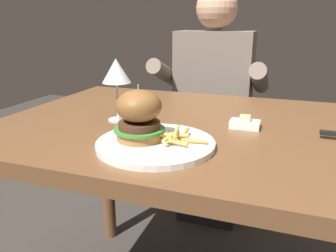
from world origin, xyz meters
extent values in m
cube|color=brown|center=(0.00, 0.00, 0.72)|extent=(1.16, 0.81, 0.04)
cylinder|color=brown|center=(-0.52, 0.34, 0.35)|extent=(0.06, 0.06, 0.70)
cylinder|color=white|center=(-0.05, -0.22, 0.75)|extent=(0.28, 0.28, 0.01)
cylinder|color=#9E6B38|center=(-0.09, -0.22, 0.77)|extent=(0.11, 0.11, 0.02)
cylinder|color=#38842D|center=(-0.09, -0.22, 0.78)|extent=(0.12, 0.12, 0.01)
cylinder|color=#4C2D1E|center=(-0.09, -0.22, 0.79)|extent=(0.10, 0.10, 0.02)
ellipsoid|color=brown|center=(-0.09, -0.22, 0.84)|extent=(0.11, 0.11, 0.07)
cylinder|color=#CCB78C|center=(-0.09, -0.22, 0.86)|extent=(0.00, 0.00, 0.05)
cylinder|color=#E0B251|center=(0.00, -0.20, 0.76)|extent=(0.05, 0.03, 0.01)
cylinder|color=#E0B251|center=(0.01, -0.21, 0.76)|extent=(0.05, 0.01, 0.01)
cylinder|color=#E0B251|center=(0.00, -0.19, 0.76)|extent=(0.05, 0.05, 0.01)
cylinder|color=#E0B251|center=(0.01, -0.23, 0.76)|extent=(0.06, 0.02, 0.01)
cylinder|color=gold|center=(0.01, -0.17, 0.77)|extent=(0.01, 0.06, 0.01)
cylinder|color=#EABC5B|center=(-0.01, -0.21, 0.77)|extent=(0.07, 0.02, 0.01)
cylinder|color=#EABC5B|center=(-0.01, -0.21, 0.77)|extent=(0.03, 0.05, 0.01)
cylinder|color=#EABC5B|center=(-0.01, -0.22, 0.77)|extent=(0.02, 0.07, 0.01)
cylinder|color=gold|center=(0.04, -0.20, 0.76)|extent=(0.06, 0.02, 0.01)
cylinder|color=#E0B251|center=(0.00, -0.21, 0.78)|extent=(0.02, 0.07, 0.01)
cylinder|color=#EABC5B|center=(-0.02, -0.20, 0.77)|extent=(0.03, 0.05, 0.01)
cylinder|color=silver|center=(-0.23, -0.05, 0.74)|extent=(0.06, 0.06, 0.00)
cylinder|color=silver|center=(-0.23, -0.05, 0.80)|extent=(0.01, 0.01, 0.11)
cone|color=silver|center=(-0.23, -0.05, 0.89)|extent=(0.08, 0.08, 0.07)
cube|color=black|center=(0.35, -0.02, 0.76)|extent=(0.06, 0.02, 0.01)
cube|color=white|center=(0.13, 0.00, 0.75)|extent=(0.08, 0.05, 0.02)
cube|color=#F4E58C|center=(0.13, 0.00, 0.77)|extent=(0.03, 0.02, 0.02)
cube|color=#282833|center=(-0.10, 0.68, 0.23)|extent=(0.30, 0.22, 0.46)
cube|color=#72665B|center=(-0.10, 0.68, 0.72)|extent=(0.36, 0.20, 0.52)
sphere|color=tan|center=(-0.10, 0.68, 1.08)|extent=(0.19, 0.19, 0.19)
cylinder|color=#72665B|center=(-0.32, 0.60, 0.78)|extent=(0.07, 0.34, 0.18)
cylinder|color=#72665B|center=(0.12, 0.60, 0.78)|extent=(0.07, 0.34, 0.18)
camera|label=1|loc=(0.22, -0.88, 1.02)|focal=35.00mm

